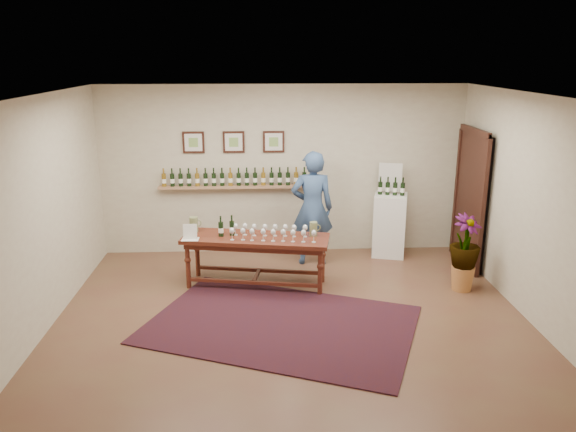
{
  "coord_description": "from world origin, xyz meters",
  "views": [
    {
      "loc": [
        -0.37,
        -6.64,
        3.26
      ],
      "look_at": [
        0.0,
        0.8,
        1.1
      ],
      "focal_mm": 35.0,
      "sensor_mm": 36.0,
      "label": 1
    }
  ],
  "objects_px": {
    "tasting_table": "(256,244)",
    "potted_plant": "(464,253)",
    "display_pedestal": "(389,225)",
    "person": "(312,208)"
  },
  "relations": [
    {
      "from": "display_pedestal",
      "to": "potted_plant",
      "type": "distance_m",
      "value": 1.68
    },
    {
      "from": "tasting_table",
      "to": "potted_plant",
      "type": "bearing_deg",
      "value": 4.1
    },
    {
      "from": "display_pedestal",
      "to": "tasting_table",
      "type": "bearing_deg",
      "value": -151.73
    },
    {
      "from": "display_pedestal",
      "to": "potted_plant",
      "type": "relative_size",
      "value": 1.08
    },
    {
      "from": "potted_plant",
      "to": "person",
      "type": "relative_size",
      "value": 0.52
    },
    {
      "from": "potted_plant",
      "to": "display_pedestal",
      "type": "bearing_deg",
      "value": 115.47
    },
    {
      "from": "potted_plant",
      "to": "person",
      "type": "xyz_separation_m",
      "value": [
        -2.05,
        1.18,
        0.36
      ]
    },
    {
      "from": "tasting_table",
      "to": "potted_plant",
      "type": "xyz_separation_m",
      "value": [
        2.94,
        -0.33,
        -0.07
      ]
    },
    {
      "from": "tasting_table",
      "to": "person",
      "type": "xyz_separation_m",
      "value": [
        0.89,
        0.86,
        0.29
      ]
    },
    {
      "from": "tasting_table",
      "to": "person",
      "type": "height_order",
      "value": "person"
    }
  ]
}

